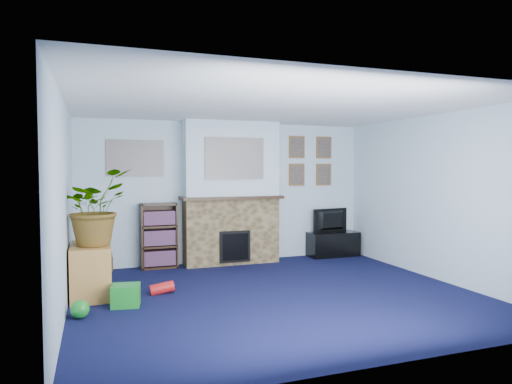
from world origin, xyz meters
name	(u,v)px	position (x,y,z in m)	size (l,w,h in m)	color
floor	(277,294)	(0.00, 0.00, 0.00)	(5.00, 4.50, 0.01)	#0E1035
ceiling	(277,106)	(0.00, 0.00, 2.40)	(5.00, 4.50, 0.01)	white
wall_back	(228,192)	(0.00, 2.25, 1.20)	(5.00, 0.04, 2.40)	silver
wall_front	(382,220)	(0.00, -2.25, 1.20)	(5.00, 0.04, 2.40)	silver
wall_left	(63,207)	(-2.50, 0.00, 1.20)	(0.04, 4.50, 2.40)	silver
wall_right	(436,197)	(2.50, 0.00, 1.20)	(0.04, 4.50, 2.40)	silver
chimney_breast	(231,194)	(0.00, 2.05, 1.18)	(1.72, 0.50, 2.40)	brown
collage_main	(235,158)	(0.00, 1.84, 1.78)	(1.00, 0.03, 0.68)	gray
collage_left	(135,158)	(-1.55, 2.23, 1.78)	(0.90, 0.03, 0.58)	gray
portrait_tl	(297,147)	(1.30, 2.23, 2.00)	(0.30, 0.03, 0.40)	brown
portrait_tr	(324,148)	(1.85, 2.23, 2.00)	(0.30, 0.03, 0.40)	brown
portrait_bl	(297,175)	(1.30, 2.23, 1.50)	(0.30, 0.03, 0.40)	brown
portrait_br	(324,175)	(1.85, 2.23, 1.50)	(0.30, 0.03, 0.40)	brown
tv_stand	(333,244)	(1.95, 2.03, 0.23)	(0.93, 0.39, 0.44)	black
television	(333,220)	(1.95, 2.05, 0.66)	(0.75, 0.10, 0.43)	black
bookshelf	(159,237)	(-1.21, 2.11, 0.50)	(0.58, 0.28, 1.05)	#322012
sideboard	(91,269)	(-2.24, 0.72, 0.35)	(0.47, 0.85, 0.66)	#BD813C
potted_plant	(94,207)	(-2.19, 0.67, 1.13)	(0.85, 0.74, 0.95)	#26661E
mantel_clock	(228,192)	(-0.06, 2.00, 1.22)	(0.11, 0.07, 0.16)	gold
mantel_candle	(251,191)	(0.34, 2.00, 1.23)	(0.05, 0.05, 0.17)	#B2BFC6
mantel_teddy	(199,193)	(-0.57, 2.00, 1.22)	(0.12, 0.12, 0.12)	gray
mantel_can	(270,192)	(0.69, 2.00, 1.21)	(0.06, 0.06, 0.11)	yellow
green_crate	(126,294)	(-1.86, 0.13, 0.14)	(0.32, 0.26, 0.26)	#198C26
toy_ball	(80,310)	(-2.35, -0.15, 0.09)	(0.20, 0.20, 0.20)	#198C26
toy_block	(86,291)	(-2.30, 0.57, 0.11)	(0.19, 0.19, 0.23)	yellow
toy_tube	(162,288)	(-1.38, 0.53, 0.07)	(0.14, 0.14, 0.30)	red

